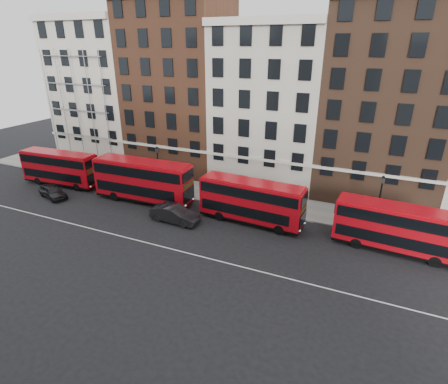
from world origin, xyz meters
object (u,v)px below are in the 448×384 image
at_px(bus_b, 143,180).
at_px(bus_d, 396,227).
at_px(car_rear, 53,192).
at_px(bus_a, 60,167).
at_px(bus_c, 251,201).
at_px(car_front, 175,214).

relative_size(bus_b, bus_d, 1.13).
height_order(bus_d, car_rear, bus_d).
distance_m(bus_a, bus_b, 12.53).
relative_size(bus_c, car_rear, 2.42).
relative_size(bus_a, car_rear, 2.37).
xyz_separation_m(bus_d, car_front, (-19.86, -2.97, -1.40)).
bearing_deg(bus_b, car_front, -28.98).
bearing_deg(bus_a, bus_b, -3.48).
distance_m(bus_b, bus_c, 12.73).
height_order(bus_a, car_front, bus_a).
bearing_deg(bus_a, bus_d, -3.48).
distance_m(bus_c, car_front, 7.70).
distance_m(bus_a, car_rear, 4.44).
bearing_deg(bus_d, bus_b, -176.02).
height_order(bus_b, car_rear, bus_b).
relative_size(bus_a, bus_d, 1.02).
xyz_separation_m(bus_a, car_rear, (2.29, -3.49, -1.54)).
bearing_deg(car_rear, bus_d, -67.64).
xyz_separation_m(bus_a, car_front, (18.31, -2.96, -1.44)).
bearing_deg(car_front, bus_b, 64.88).
height_order(bus_b, car_front, bus_b).
relative_size(bus_c, bus_d, 1.04).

